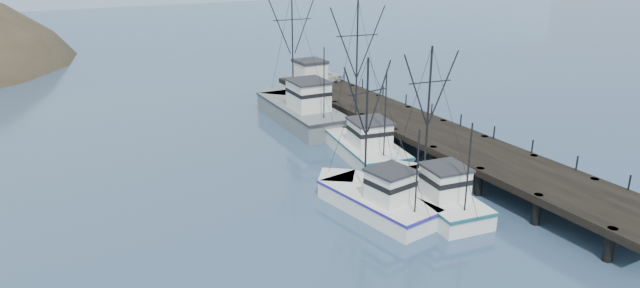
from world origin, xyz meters
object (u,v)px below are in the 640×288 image
object	(u,v)px
trawler_near	(431,193)
pickup_truck	(323,76)
trawler_far	(361,143)
pier	(419,128)
trawler_mid	(374,199)
work_vessel	(300,110)
pier_shed	(310,73)

from	to	relation	value
trawler_near	pickup_truck	size ratio (longest dim) A/B	2.27
trawler_near	trawler_far	bearing A→B (deg)	82.52
pier	trawler_mid	world-z (taller)	trawler_mid
pickup_truck	work_vessel	bearing A→B (deg)	124.27
work_vessel	pickup_truck	bearing A→B (deg)	45.66
trawler_mid	pier_shed	bearing A→B (deg)	71.03
work_vessel	pickup_truck	xyz separation A→B (m)	(6.19, 6.33, 1.44)
trawler_far	work_vessel	size ratio (longest dim) A/B	0.84
trawler_mid	trawler_far	world-z (taller)	trawler_far
pier	trawler_near	size ratio (longest dim) A/B	4.06
work_vessel	pier	bearing A→B (deg)	-63.61
pier	work_vessel	world-z (taller)	work_vessel
trawler_near	work_vessel	bearing A→B (deg)	87.67
trawler_far	pier	bearing A→B (deg)	-13.96
pier_shed	pickup_truck	world-z (taller)	pier_shed
trawler_far	pickup_truck	size ratio (longest dim) A/B	2.66
trawler_mid	work_vessel	xyz separation A→B (m)	(4.65, 19.95, 0.41)
work_vessel	trawler_far	bearing A→B (deg)	-86.74
trawler_far	pier_shed	bearing A→B (deg)	77.24
trawler_mid	trawler_near	bearing A→B (deg)	-16.55
work_vessel	pier_shed	size ratio (longest dim) A/B	4.73
trawler_near	trawler_far	xyz separation A→B (m)	(1.43, 10.92, 0.00)
trawler_mid	pier_shed	xyz separation A→B (m)	(8.81, 25.64, 2.60)
trawler_far	pier_shed	distance (m)	16.45
pier	pier_shed	distance (m)	17.26
trawler_far	trawler_mid	bearing A→B (deg)	-118.08
trawler_far	pickup_truck	distance (m)	17.51
pier	trawler_mid	distance (m)	13.41
trawler_near	trawler_far	size ratio (longest dim) A/B	0.85
pier	pickup_truck	world-z (taller)	pickup_truck
trawler_near	trawler_far	distance (m)	11.01
pier	pickup_truck	size ratio (longest dim) A/B	9.22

